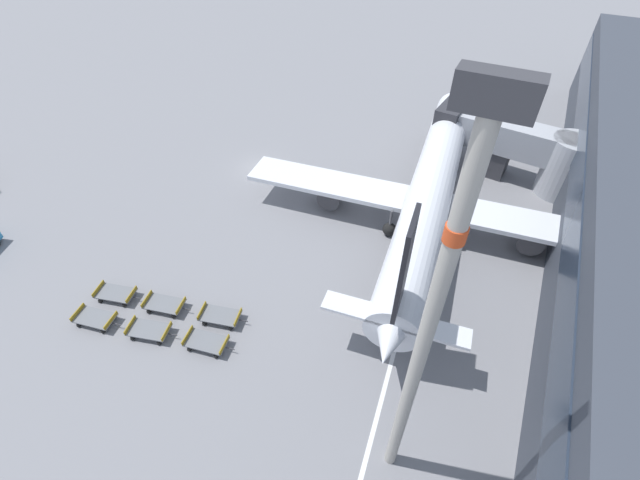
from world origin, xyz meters
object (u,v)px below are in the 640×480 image
baggage_dolly_row_near_col_c (206,342)px  baggage_dolly_row_mid_a_col_a (116,294)px  baggage_dolly_row_mid_a_col_b (165,304)px  baggage_dolly_row_mid_a_col_c (220,316)px  airplane (430,193)px  baggage_dolly_row_near_col_b (149,330)px  apron_light_mast (426,334)px  baggage_dolly_row_near_col_a (95,318)px

baggage_dolly_row_near_col_c → baggage_dolly_row_mid_a_col_a: (-9.21, 0.49, 0.00)m
baggage_dolly_row_mid_a_col_b → baggage_dolly_row_mid_a_col_c: same height
airplane → baggage_dolly_row_mid_a_col_c: 21.12m
baggage_dolly_row_near_col_c → airplane: bearing=63.1°
baggage_dolly_row_near_col_c → baggage_dolly_row_mid_a_col_b: (-5.01, 1.35, 0.00)m
baggage_dolly_row_near_col_c → baggage_dolly_row_mid_a_col_a: 9.23m
airplane → baggage_dolly_row_mid_a_col_a: size_ratio=9.97×
baggage_dolly_row_near_col_b → baggage_dolly_row_mid_a_col_a: same height
baggage_dolly_row_mid_a_col_b → baggage_dolly_row_mid_a_col_a: bearing=-168.4°
baggage_dolly_row_mid_a_col_b → apron_light_mast: 23.13m
baggage_dolly_row_near_col_a → baggage_dolly_row_mid_a_col_a: size_ratio=1.00×
baggage_dolly_row_near_col_a → baggage_dolly_row_mid_a_col_a: bearing=99.5°
baggage_dolly_row_near_col_b → baggage_dolly_row_near_col_c: bearing=13.0°
baggage_dolly_row_near_col_c → baggage_dolly_row_mid_a_col_c: same height
baggage_dolly_row_near_col_a → apron_light_mast: 26.24m
baggage_dolly_row_mid_a_col_c → apron_light_mast: bearing=-14.6°
baggage_dolly_row_mid_a_col_a → apron_light_mast: (23.64, -2.05, 12.21)m
airplane → baggage_dolly_row_near_col_a: (-19.08, -22.23, -3.07)m
baggage_dolly_row_near_col_c → apron_light_mast: bearing=-6.2°
airplane → baggage_dolly_row_mid_a_col_b: size_ratio=9.97×
airplane → baggage_dolly_row_mid_a_col_c: airplane is taller
baggage_dolly_row_near_col_c → apron_light_mast: 18.96m
baggage_dolly_row_near_col_b → apron_light_mast: 22.44m
baggage_dolly_row_mid_a_col_a → baggage_dolly_row_mid_a_col_c: (8.75, 1.84, 0.00)m
baggage_dolly_row_mid_a_col_a → apron_light_mast: bearing=-4.9°
baggage_dolly_row_near_col_c → baggage_dolly_row_mid_a_col_b: 5.19m
baggage_dolly_row_near_col_a → apron_light_mast: size_ratio=0.16×
baggage_dolly_row_mid_a_col_a → baggage_dolly_row_mid_a_col_c: 8.94m
baggage_dolly_row_mid_a_col_a → apron_light_mast: apron_light_mast is taller
apron_light_mast → baggage_dolly_row_near_col_a: bearing=-179.0°
baggage_dolly_row_mid_a_col_a → baggage_dolly_row_mid_a_col_c: size_ratio=1.00×
baggage_dolly_row_near_col_a → baggage_dolly_row_near_col_b: same height
baggage_dolly_row_mid_a_col_b → baggage_dolly_row_mid_a_col_c: (4.55, 0.98, 0.00)m
baggage_dolly_row_near_col_a → baggage_dolly_row_near_col_c: same height
apron_light_mast → baggage_dolly_row_near_col_c: bearing=173.8°
baggage_dolly_row_near_col_a → baggage_dolly_row_mid_a_col_b: bearing=41.3°
baggage_dolly_row_mid_a_col_c → baggage_dolly_row_mid_a_col_a: bearing=-168.1°
baggage_dolly_row_near_col_a → airplane: bearing=49.4°
baggage_dolly_row_near_col_c → baggage_dolly_row_mid_a_col_b: same height
baggage_dolly_row_mid_a_col_b → airplane: bearing=51.0°
airplane → baggage_dolly_row_near_col_c: airplane is taller
airplane → baggage_dolly_row_near_col_c: size_ratio=9.98×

